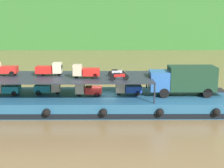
{
  "coord_description": "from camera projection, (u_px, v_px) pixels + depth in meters",
  "views": [
    {
      "loc": [
        0.65,
        -31.87,
        9.94
      ],
      "look_at": [
        0.84,
        0.0,
        2.7
      ],
      "focal_mm": 49.95,
      "sensor_mm": 36.0,
      "label": 1
    }
  ],
  "objects": [
    {
      "name": "motorcycle_upper_centre",
      "position": [
        117.0,
        72.0,
        32.41
      ],
      "size": [
        1.89,
        0.55,
        0.87
      ],
      "color": "black",
      "rests_on": "cargo_rack"
    },
    {
      "name": "mini_truck_upper_stern",
      "position": [
        4.0,
        69.0,
        32.92
      ],
      "size": [
        2.76,
        1.24,
        1.38
      ],
      "color": "red",
      "rests_on": "cargo_rack"
    },
    {
      "name": "motorcycle_upper_port",
      "position": [
        119.0,
        76.0,
        30.5
      ],
      "size": [
        1.9,
        0.55,
        0.87
      ],
      "color": "black",
      "rests_on": "cargo_rack"
    },
    {
      "name": "cargo_barge",
      "position": [
        104.0,
        102.0,
        33.08
      ],
      "size": [
        26.71,
        7.95,
        1.5
      ],
      "color": "#23567A",
      "rests_on": "ground"
    },
    {
      "name": "cargo_rack",
      "position": [
        68.0,
        77.0,
        32.5
      ],
      "size": [
        17.51,
        6.56,
        2.0
      ],
      "color": "#232833",
      "rests_on": "cargo_barge"
    },
    {
      "name": "mini_truck_lower_fore",
      "position": [
        128.0,
        88.0,
        32.96
      ],
      "size": [
        2.78,
        1.26,
        1.38
      ],
      "color": "#1E47B7",
      "rests_on": "cargo_barge"
    },
    {
      "name": "ground_plane",
      "position": [
        104.0,
        109.0,
        33.28
      ],
      "size": [
        400.0,
        400.0,
        0.0
      ],
      "primitive_type": "plane",
      "color": "brown"
    },
    {
      "name": "mini_truck_upper_mid",
      "position": [
        50.0,
        69.0,
        32.9
      ],
      "size": [
        2.74,
        1.21,
        1.38
      ],
      "color": "red",
      "rests_on": "cargo_rack"
    },
    {
      "name": "mini_truck_upper_fore",
      "position": [
        86.0,
        71.0,
        31.64
      ],
      "size": [
        2.74,
        1.2,
        1.38
      ],
      "color": "red",
      "rests_on": "cargo_rack"
    },
    {
      "name": "mini_truck_lower_aft",
      "position": [
        48.0,
        88.0,
        33.29
      ],
      "size": [
        2.78,
        1.27,
        1.38
      ],
      "color": "teal",
      "rests_on": "cargo_barge"
    },
    {
      "name": "covered_lorry",
      "position": [
        184.0,
        80.0,
        32.49
      ],
      "size": [
        7.86,
        2.31,
        3.1
      ],
      "color": "#285BA3",
      "rests_on": "cargo_barge"
    },
    {
      "name": "mini_truck_lower_stern",
      "position": [
        6.0,
        88.0,
        32.91
      ],
      "size": [
        2.76,
        1.24,
        1.38
      ],
      "color": "teal",
      "rests_on": "cargo_barge"
    },
    {
      "name": "mini_truck_lower_mid",
      "position": [
        88.0,
        89.0,
        32.48
      ],
      "size": [
        2.78,
        1.26,
        1.38
      ],
      "color": "red",
      "rests_on": "cargo_barge"
    }
  ]
}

